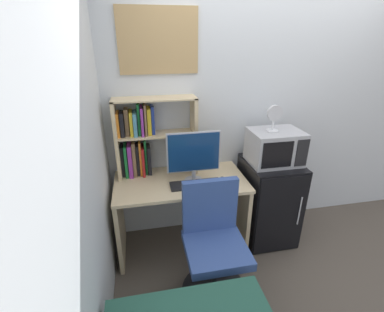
# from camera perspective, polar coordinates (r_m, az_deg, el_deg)

# --- Properties ---
(wall_back) EXTENTS (6.40, 0.04, 2.60)m
(wall_back) POSITION_cam_1_polar(r_m,az_deg,el_deg) (3.11, 22.00, 9.54)
(wall_back) COLOR silver
(wall_back) RESTS_ON ground_plane
(wall_left) EXTENTS (0.04, 4.40, 2.60)m
(wall_left) POSITION_cam_1_polar(r_m,az_deg,el_deg) (1.18, -26.48, -13.66)
(wall_left) COLOR silver
(wall_left) RESTS_ON ground_plane
(desk) EXTENTS (1.21, 0.63, 0.75)m
(desk) POSITION_cam_1_polar(r_m,az_deg,el_deg) (2.66, -2.28, -9.47)
(desk) COLOR beige
(desk) RESTS_ON ground_plane
(hutch_bookshelf) EXTENTS (0.74, 0.22, 0.73)m
(hutch_bookshelf) POSITION_cam_1_polar(r_m,az_deg,el_deg) (2.56, -9.95, 3.76)
(hutch_bookshelf) COLOR beige
(hutch_bookshelf) RESTS_ON desk
(monitor) EXTENTS (0.48, 0.17, 0.47)m
(monitor) POSITION_cam_1_polar(r_m,az_deg,el_deg) (2.40, 0.35, 0.31)
(monitor) COLOR #B7B7BC
(monitor) RESTS_ON desk
(keyboard) EXTENTS (0.45, 0.15, 0.02)m
(keyboard) POSITION_cam_1_polar(r_m,az_deg,el_deg) (2.45, 0.78, -5.92)
(keyboard) COLOR black
(keyboard) RESTS_ON desk
(computer_mouse) EXTENTS (0.05, 0.10, 0.03)m
(computer_mouse) POSITION_cam_1_polar(r_m,az_deg,el_deg) (2.53, 6.50, -4.87)
(computer_mouse) COLOR black
(computer_mouse) RESTS_ON desk
(mini_fridge) EXTENTS (0.50, 0.57, 0.86)m
(mini_fridge) POSITION_cam_1_polar(r_m,az_deg,el_deg) (2.94, 15.53, -8.88)
(mini_fridge) COLOR black
(mini_fridge) RESTS_ON ground_plane
(microwave) EXTENTS (0.47, 0.37, 0.32)m
(microwave) POSITION_cam_1_polar(r_m,az_deg,el_deg) (2.69, 16.85, 1.80)
(microwave) COLOR #ADADB2
(microwave) RESTS_ON mini_fridge
(desk_fan) EXTENTS (0.14, 0.11, 0.24)m
(desk_fan) POSITION_cam_1_polar(r_m,az_deg,el_deg) (2.57, 16.74, 7.79)
(desk_fan) COLOR silver
(desk_fan) RESTS_ON microwave
(desk_chair) EXTENTS (0.54, 0.54, 0.95)m
(desk_chair) POSITION_cam_1_polar(r_m,az_deg,el_deg) (2.32, 4.51, -18.71)
(desk_chair) COLOR black
(desk_chair) RESTS_ON ground_plane
(wall_corkboard) EXTENTS (0.68, 0.02, 0.53)m
(wall_corkboard) POSITION_cam_1_polar(r_m,az_deg,el_deg) (2.51, -7.02, 22.66)
(wall_corkboard) COLOR tan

